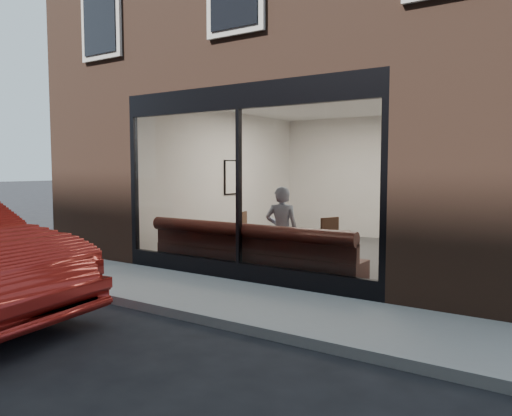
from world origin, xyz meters
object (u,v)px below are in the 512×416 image
Objects in this scene: cafe_chair_left at (234,245)px; cafe_chair_right at (322,254)px; person at (282,231)px; cafe_table_right at (328,233)px; banquette at (253,263)px; cafe_table_left at (224,226)px.

cafe_chair_left is 1.99m from cafe_chair_right.
person is 2.26× the size of cafe_table_right.
cafe_chair_left is (-1.36, 1.31, 0.01)m from banquette.
person is 1.25m from cafe_chair_right.
banquette is at bearing 87.07° from cafe_chair_right.
banquette is at bearing -146.26° from cafe_table_right.
banquette is 8.64× the size of cafe_chair_left.
banquette is 1.54m from cafe_chair_right.
banquette is 1.89m from cafe_chair_left.
cafe_table_right is (0.67, 0.42, -0.03)m from person.
person is 3.66× the size of cafe_chair_right.
cafe_chair_right is (-0.44, 0.69, -0.50)m from cafe_table_right.
cafe_table_left is 1.93m from cafe_chair_right.
cafe_chair_left reaches higher than cafe_chair_right.
banquette is at bearing 16.25° from person.
cafe_table_left is 1.40× the size of cafe_chair_left.
banquette is 6.19× the size of cafe_table_left.
cafe_table_right reaches higher than cafe_table_left.
cafe_table_left is (-1.43, 0.25, -0.03)m from person.
banquette is 2.59× the size of person.
cafe_table_right is at bearing 148.06° from cafe_chair_left.
person is at bearing -10.08° from cafe_table_left.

